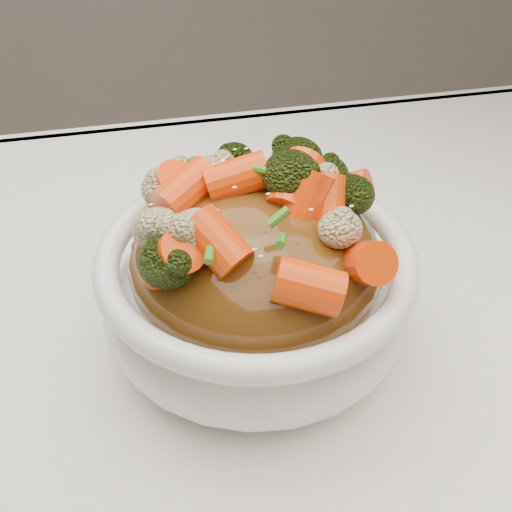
{
  "coord_description": "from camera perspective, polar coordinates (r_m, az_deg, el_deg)",
  "views": [
    {
      "loc": [
        -0.1,
        -0.31,
        1.1
      ],
      "look_at": [
        -0.02,
        0.02,
        0.83
      ],
      "focal_mm": 42.0,
      "sensor_mm": 36.0,
      "label": 1
    }
  ],
  "objects": [
    {
      "name": "scallions",
      "position": [
        0.39,
        0.0,
        7.25
      ],
      "size": [
        0.18,
        0.18,
        0.02
      ],
      "primitive_type": null,
      "rotation": [
        0.0,
        0.0,
        -0.42
      ],
      "color": "#34751B",
      "rests_on": "sauce_base"
    },
    {
      "name": "broccoli",
      "position": [
        0.39,
        0.0,
        6.99
      ],
      "size": [
        0.24,
        0.24,
        0.05
      ],
      "primitive_type": null,
      "rotation": [
        0.0,
        0.0,
        -0.42
      ],
      "color": "black",
      "rests_on": "sauce_base"
    },
    {
      "name": "bowl",
      "position": [
        0.45,
        0.0,
        -3.38
      ],
      "size": [
        0.3,
        0.3,
        0.09
      ],
      "primitive_type": null,
      "rotation": [
        0.0,
        0.0,
        -0.42
      ],
      "color": "white",
      "rests_on": "tablecloth"
    },
    {
      "name": "sauce_base",
      "position": [
        0.43,
        0.0,
        -0.33
      ],
      "size": [
        0.24,
        0.24,
        0.1
      ],
      "primitive_type": "ellipsoid",
      "rotation": [
        0.0,
        0.0,
        -0.42
      ],
      "color": "#55300E",
      "rests_on": "bowl"
    },
    {
      "name": "cauliflower",
      "position": [
        0.4,
        0.0,
        6.73
      ],
      "size": [
        0.24,
        0.24,
        0.04
      ],
      "primitive_type": null,
      "rotation": [
        0.0,
        0.0,
        -0.42
      ],
      "color": "beige",
      "rests_on": "sauce_base"
    },
    {
      "name": "tablecloth",
      "position": [
        0.49,
        3.27,
        -9.94
      ],
      "size": [
        1.2,
        0.8,
        0.04
      ],
      "primitive_type": "cube",
      "color": "white",
      "rests_on": "dining_table"
    },
    {
      "name": "carrots",
      "position": [
        0.39,
        0.0,
        7.12
      ],
      "size": [
        0.24,
        0.24,
        0.05
      ],
      "primitive_type": null,
      "rotation": [
        0.0,
        0.0,
        -0.42
      ],
      "color": "#FA4508",
      "rests_on": "sauce_base"
    },
    {
      "name": "sesame_seeds",
      "position": [
        0.39,
        0.0,
        7.25
      ],
      "size": [
        0.22,
        0.22,
        0.01
      ],
      "primitive_type": null,
      "rotation": [
        0.0,
        0.0,
        -0.42
      ],
      "color": "beige",
      "rests_on": "sauce_base"
    }
  ]
}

